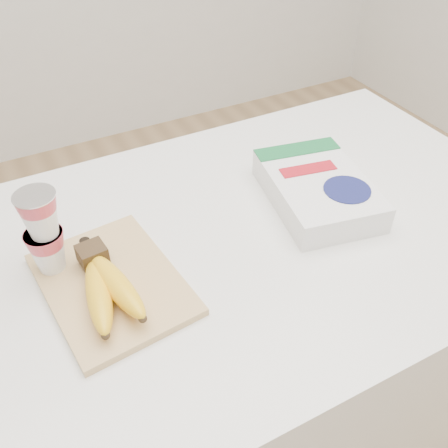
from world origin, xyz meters
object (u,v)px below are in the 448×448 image
table (256,352)px  cereal_box (317,189)px  yogurt_stack (43,230)px  bananas (106,286)px  cutting_board (112,284)px

table → cereal_box: 0.49m
yogurt_stack → bananas: bearing=-59.6°
cutting_board → bananas: bananas is taller
table → bananas: (-0.34, -0.05, 0.48)m
cereal_box → bananas: bearing=-161.4°
table → cereal_box: size_ratio=3.78×
table → bananas: bananas is taller
bananas → cutting_board: bearing=63.2°
bananas → yogurt_stack: size_ratio=1.33×
table → yogurt_stack: size_ratio=7.27×
cereal_box → yogurt_stack: bearing=-173.9°
bananas → yogurt_stack: bearing=120.4°
table → cutting_board: size_ratio=3.97×
yogurt_stack → cereal_box: bearing=-4.6°
bananas → yogurt_stack: yogurt_stack is taller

